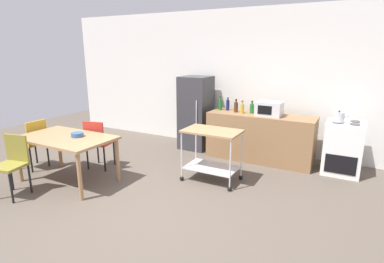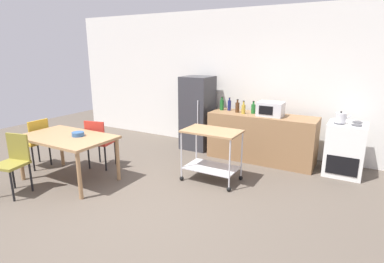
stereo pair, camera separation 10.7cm
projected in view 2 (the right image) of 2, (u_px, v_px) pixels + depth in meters
name	position (u px, v px, depth m)	size (l,w,h in m)	color
ground_plane	(139.00, 205.00, 4.26)	(12.00, 12.00, 0.00)	brown
back_wall	(231.00, 80.00, 6.58)	(8.40, 0.12, 2.90)	silver
kitchen_counter	(261.00, 138.00, 5.90)	(2.00, 0.64, 0.90)	olive
dining_table	(67.00, 141.00, 4.93)	(1.50, 0.90, 0.75)	#A37A51
chair_mustard	(36.00, 140.00, 5.53)	(0.40, 0.40, 0.89)	gold
chair_olive	(13.00, 160.00, 4.50)	(0.48, 0.48, 0.89)	olive
chair_red	(99.00, 140.00, 5.49)	(0.48, 0.48, 0.89)	#B72D23
stove_oven	(345.00, 149.00, 5.22)	(0.60, 0.61, 0.92)	white
refrigerator	(197.00, 113.00, 6.60)	(0.60, 0.63, 1.55)	#333338
kitchen_cart	(212.00, 147.00, 4.94)	(0.91, 0.57, 0.85)	#A37A51
bottle_hot_sauce	(222.00, 105.00, 6.23)	(0.08, 0.08, 0.27)	#1E6628
bottle_vinegar	(229.00, 105.00, 6.18)	(0.07, 0.07, 0.26)	navy
bottle_soy_sauce	(237.00, 107.00, 5.99)	(0.08, 0.08, 0.26)	#4C2D19
bottle_sparkling_water	(243.00, 109.00, 5.87)	(0.07, 0.07, 0.25)	gold
bottle_olive_oil	(253.00, 108.00, 5.89)	(0.08, 0.08, 0.24)	#1E6628
microwave	(271.00, 109.00, 5.65)	(0.46, 0.35, 0.26)	silver
fruit_bowl	(78.00, 134.00, 4.90)	(0.19, 0.19, 0.07)	#33598C
kettle	(341.00, 118.00, 5.06)	(0.24, 0.17, 0.19)	silver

